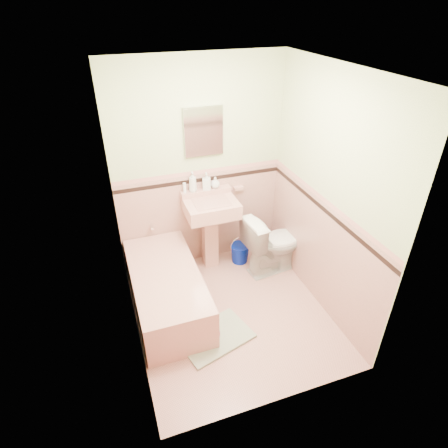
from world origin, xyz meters
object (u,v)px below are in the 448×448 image
object	(u,v)px
shoe	(213,335)
bucket	(240,253)
soap_bottle_left	(193,182)
toilet	(274,243)
medicine_cabinet	(203,131)
sink	(211,235)
soap_bottle_right	(215,182)
bathtub	(167,291)
soap_bottle_mid	(206,181)

from	to	relation	value
shoe	bucket	bearing A→B (deg)	33.68
soap_bottle_left	toilet	size ratio (longest dim) A/B	0.31
bucket	medicine_cabinet	bearing A→B (deg)	148.97
shoe	sink	bearing A→B (deg)	49.39
soap_bottle_right	shoe	xyz separation A→B (m)	(-0.47, -1.32, -1.03)
sink	soap_bottle_right	world-z (taller)	soap_bottle_right
soap_bottle_left	bucket	world-z (taller)	soap_bottle_left
bathtub	toilet	world-z (taller)	toilet
soap_bottle_right	bucket	distance (m)	1.01
soap_bottle_right	toilet	world-z (taller)	soap_bottle_right
soap_bottle_mid	soap_bottle_right	distance (m)	0.11
medicine_cabinet	bucket	bearing A→B (deg)	-31.03
bucket	shoe	xyz separation A→B (m)	(-0.73, -1.12, -0.07)
sink	soap_bottle_left	size ratio (longest dim) A/B	3.90
soap_bottle_left	bathtub	bearing A→B (deg)	-126.42
sink	shoe	bearing A→B (deg)	-107.18
bucket	toilet	bearing A→B (deg)	-39.85
sink	bucket	xyz separation A→B (m)	(0.37, -0.02, -0.35)
sink	medicine_cabinet	size ratio (longest dim) A/B	1.74
soap_bottle_right	shoe	world-z (taller)	soap_bottle_right
sink	toilet	size ratio (longest dim) A/B	1.23
soap_bottle_left	toilet	distance (m)	1.24
shoe	soap_bottle_mid	bearing A→B (deg)	51.22
soap_bottle_right	toilet	size ratio (longest dim) A/B	0.18
medicine_cabinet	bucket	world-z (taller)	medicine_cabinet
bathtub	shoe	xyz separation A→B (m)	(0.33, -0.61, -0.17)
bathtub	medicine_cabinet	xyz separation A→B (m)	(0.68, 0.74, 1.47)
bathtub	soap_bottle_mid	distance (m)	1.33
medicine_cabinet	shoe	size ratio (longest dim) A/B	4.11
sink	toilet	bearing A→B (deg)	-22.52
sink	soap_bottle_mid	distance (m)	0.67
soap_bottle_right	bucket	bearing A→B (deg)	-37.13
sink	soap_bottle_left	bearing A→B (deg)	130.93
soap_bottle_left	soap_bottle_right	size ratio (longest dim) A/B	1.76
bathtub	shoe	distance (m)	0.71
medicine_cabinet	toilet	size ratio (longest dim) A/B	0.71
bathtub	soap_bottle_mid	size ratio (longest dim) A/B	7.30
bathtub	shoe	bearing A→B (deg)	-61.73
medicine_cabinet	soap_bottle_mid	bearing A→B (deg)	-71.56
bathtub	toilet	size ratio (longest dim) A/B	1.94
sink	medicine_cabinet	xyz separation A→B (m)	(0.00, 0.21, 1.23)
soap_bottle_mid	bucket	xyz separation A→B (m)	(0.36, -0.20, -0.99)
medicine_cabinet	soap_bottle_left	distance (m)	0.59
medicine_cabinet	toilet	xyz separation A→B (m)	(0.71, -0.50, -1.31)
soap_bottle_mid	bucket	bearing A→B (deg)	-28.19
soap_bottle_right	sink	bearing A→B (deg)	-122.92
shoe	soap_bottle_right	bearing A→B (deg)	47.01
bathtub	bucket	distance (m)	1.18
medicine_cabinet	bathtub	bearing A→B (deg)	-132.58
bathtub	soap_bottle_right	bearing A→B (deg)	41.71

